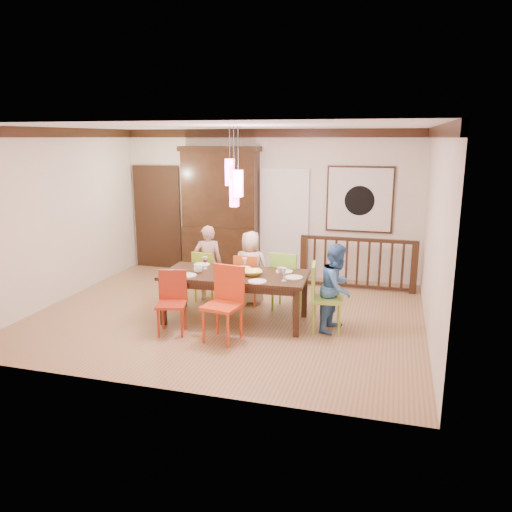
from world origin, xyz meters
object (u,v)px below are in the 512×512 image
(person_end_right, at_px, (337,288))
(person_far_left, at_px, (208,263))
(person_far_mid, at_px, (251,268))
(china_hutch, at_px, (221,211))
(dining_table, at_px, (235,279))
(chair_end_right, at_px, (327,293))
(chair_far_left, at_px, (208,272))
(balustrade, at_px, (357,263))

(person_end_right, bearing_deg, person_far_left, 85.63)
(person_far_mid, bearing_deg, china_hutch, -58.30)
(dining_table, distance_m, china_hutch, 2.84)
(chair_end_right, height_order, china_hutch, china_hutch)
(person_far_left, bearing_deg, person_end_right, 140.36)
(chair_end_right, distance_m, china_hutch, 3.66)
(chair_far_left, bearing_deg, china_hutch, -68.96)
(dining_table, height_order, china_hutch, china_hutch)
(china_hutch, relative_size, balustrade, 1.22)
(china_hutch, height_order, person_far_mid, china_hutch)
(dining_table, distance_m, chair_end_right, 1.40)
(balustrade, height_order, person_far_left, person_far_left)
(person_far_left, xyz_separation_m, person_end_right, (2.28, -0.81, -0.01))
(dining_table, bearing_deg, person_far_left, 129.37)
(chair_far_left, bearing_deg, dining_table, 141.72)
(person_far_left, xyz_separation_m, person_far_mid, (0.75, 0.01, -0.03))
(china_hutch, distance_m, balustrade, 2.91)
(chair_far_left, bearing_deg, balustrade, -141.30)
(chair_far_left, height_order, balustrade, balustrade)
(chair_end_right, relative_size, china_hutch, 0.39)
(dining_table, xyz_separation_m, person_far_left, (-0.76, 0.86, -0.02))
(chair_end_right, xyz_separation_m, china_hutch, (-2.52, 2.55, 0.72))
(dining_table, distance_m, person_far_mid, 0.86)
(china_hutch, xyz_separation_m, person_far_left, (0.36, -1.68, -0.64))
(person_far_mid, bearing_deg, balustrade, -143.54)
(chair_far_left, distance_m, person_far_left, 0.16)
(chair_end_right, bearing_deg, person_far_mid, 50.73)
(person_far_left, height_order, person_far_mid, person_far_left)
(dining_table, xyz_separation_m, chair_far_left, (-0.75, 0.80, -0.17))
(dining_table, relative_size, balustrade, 1.04)
(person_far_mid, bearing_deg, person_end_right, 149.92)
(chair_end_right, relative_size, person_far_mid, 0.80)
(balustrade, bearing_deg, chair_far_left, -150.13)
(chair_far_left, distance_m, person_end_right, 2.39)
(china_hutch, xyz_separation_m, person_far_mid, (1.11, -1.67, -0.67))
(balustrade, bearing_deg, person_far_left, -151.23)
(china_hutch, relative_size, person_far_left, 1.98)
(balustrade, distance_m, person_end_right, 2.15)
(chair_far_left, xyz_separation_m, person_end_right, (2.27, -0.76, 0.14))
(person_far_mid, bearing_deg, person_far_left, -1.57)
(china_hutch, bearing_deg, person_end_right, -43.21)
(dining_table, xyz_separation_m, chair_end_right, (1.40, -0.02, -0.10))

